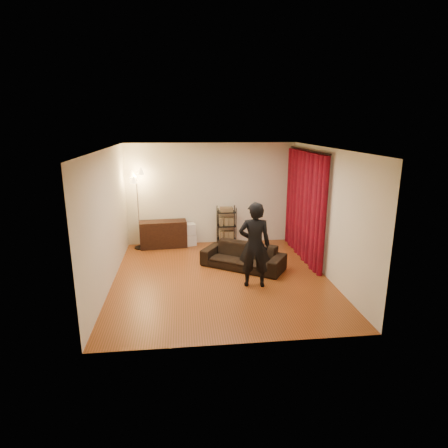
{
  "coord_description": "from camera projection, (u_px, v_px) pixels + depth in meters",
  "views": [
    {
      "loc": [
        -0.76,
        -7.36,
        3.17
      ],
      "look_at": [
        0.1,
        0.3,
        1.1
      ],
      "focal_mm": 30.0,
      "sensor_mm": 36.0,
      "label": 1
    }
  ],
  "objects": [
    {
      "name": "sofa",
      "position": [
        243.0,
        256.0,
        8.45
      ],
      "size": [
        1.95,
        1.62,
        0.54
      ],
      "primitive_type": "imported",
      "rotation": [
        0.0,
        0.0,
        -0.58
      ],
      "color": "black",
      "rests_on": "ground"
    },
    {
      "name": "wall_front",
      "position": [
        239.0,
        258.0,
        5.22
      ],
      "size": [
        5.0,
        0.0,
        5.0
      ],
      "primitive_type": "plane",
      "rotation": [
        -1.57,
        0.0,
        0.0
      ],
      "color": "beige",
      "rests_on": "ground"
    },
    {
      "name": "floor_lamp",
      "position": [
        138.0,
        210.0,
        9.6
      ],
      "size": [
        0.39,
        0.39,
        2.05
      ],
      "primitive_type": null,
      "rotation": [
        0.0,
        0.0,
        0.07
      ],
      "color": "silver",
      "rests_on": "ground"
    },
    {
      "name": "storage_boxes",
      "position": [
        188.0,
        234.0,
        10.01
      ],
      "size": [
        0.43,
        0.38,
        0.61
      ],
      "primitive_type": null,
      "rotation": [
        0.0,
        0.0,
        0.26
      ],
      "color": "silver",
      "rests_on": "ground"
    },
    {
      "name": "ceiling",
      "position": [
        221.0,
        149.0,
        7.27
      ],
      "size": [
        5.0,
        5.0,
        0.0
      ],
      "primitive_type": "plane",
      "rotation": [
        3.14,
        0.0,
        0.0
      ],
      "color": "white",
      "rests_on": "ground"
    },
    {
      "name": "wall_back",
      "position": [
        211.0,
        194.0,
        10.02
      ],
      "size": [
        5.0,
        0.0,
        5.0
      ],
      "primitive_type": "plane",
      "rotation": [
        1.57,
        0.0,
        0.0
      ],
      "color": "beige",
      "rests_on": "ground"
    },
    {
      "name": "wall_right",
      "position": [
        327.0,
        213.0,
        7.86
      ],
      "size": [
        0.0,
        5.0,
        5.0
      ],
      "primitive_type": "plane",
      "rotation": [
        1.57,
        0.0,
        -1.57
      ],
      "color": "beige",
      "rests_on": "ground"
    },
    {
      "name": "wire_shelf",
      "position": [
        226.0,
        226.0,
        10.06
      ],
      "size": [
        0.53,
        0.42,
        1.04
      ],
      "primitive_type": null,
      "rotation": [
        0.0,
        0.0,
        0.21
      ],
      "color": "black",
      "rests_on": "ground"
    },
    {
      "name": "media_cabinet",
      "position": [
        164.0,
        234.0,
        9.87
      ],
      "size": [
        1.24,
        0.55,
        0.71
      ],
      "primitive_type": "cube",
      "rotation": [
        0.0,
        0.0,
        0.08
      ],
      "color": "black",
      "rests_on": "ground"
    },
    {
      "name": "wall_left",
      "position": [
        107.0,
        219.0,
        7.38
      ],
      "size": [
        0.0,
        5.0,
        5.0
      ],
      "primitive_type": "plane",
      "rotation": [
        1.57,
        0.0,
        1.57
      ],
      "color": "beige",
      "rests_on": "ground"
    },
    {
      "name": "floor",
      "position": [
        221.0,
        278.0,
        7.97
      ],
      "size": [
        5.0,
        5.0,
        0.0
      ],
      "primitive_type": "plane",
      "color": "brown",
      "rests_on": "ground"
    },
    {
      "name": "curtain",
      "position": [
        304.0,
        206.0,
        8.95
      ],
      "size": [
        0.22,
        2.65,
        2.55
      ],
      "primitive_type": null,
      "color": "maroon",
      "rests_on": "ground"
    },
    {
      "name": "curtain_rod",
      "position": [
        308.0,
        150.0,
        8.61
      ],
      "size": [
        0.04,
        2.65,
        0.04
      ],
      "primitive_type": "cylinder",
      "rotation": [
        1.57,
        0.0,
        0.0
      ],
      "color": "black",
      "rests_on": "wall_right"
    },
    {
      "name": "person",
      "position": [
        254.0,
        245.0,
        7.37
      ],
      "size": [
        0.68,
        0.49,
        1.73
      ],
      "primitive_type": "imported",
      "rotation": [
        0.0,
        0.0,
        3.01
      ],
      "color": "black",
      "rests_on": "ground"
    }
  ]
}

